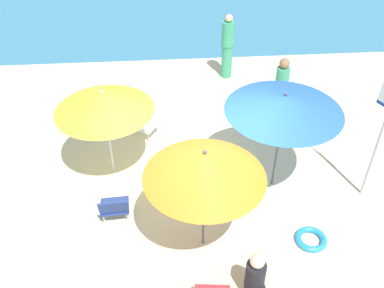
# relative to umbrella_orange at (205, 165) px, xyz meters

# --- Properties ---
(ground_plane) EXTENTS (40.00, 40.00, 0.00)m
(ground_plane) POSITION_rel_umbrella_orange_xyz_m (-0.04, 0.79, -1.72)
(ground_plane) COLOR beige
(umbrella_orange) EXTENTS (1.83, 1.83, 2.00)m
(umbrella_orange) POSITION_rel_umbrella_orange_xyz_m (0.00, 0.00, 0.00)
(umbrella_orange) COLOR #4C4C51
(umbrella_orange) RESTS_ON ground_plane
(umbrella_yellow) EXTENTS (1.80, 1.80, 1.88)m
(umbrella_yellow) POSITION_rel_umbrella_orange_xyz_m (-1.60, 1.94, -0.09)
(umbrella_yellow) COLOR silver
(umbrella_yellow) RESTS_ON ground_plane
(umbrella_blue) EXTENTS (2.02, 2.02, 2.05)m
(umbrella_blue) POSITION_rel_umbrella_orange_xyz_m (1.47, 1.32, 0.12)
(umbrella_blue) COLOR #4C4C51
(umbrella_blue) RESTS_ON ground_plane
(beach_chair_a) EXTENTS (0.62, 0.53, 0.58)m
(beach_chair_a) POSITION_rel_umbrella_orange_xyz_m (-0.36, 1.40, -1.44)
(beach_chair_a) COLOR teal
(beach_chair_a) RESTS_ON ground_plane
(beach_chair_b) EXTENTS (0.68, 0.70, 0.58)m
(beach_chair_b) POSITION_rel_umbrella_orange_xyz_m (-0.93, 3.15, -1.40)
(beach_chair_b) COLOR white
(beach_chair_b) RESTS_ON ground_plane
(beach_chair_c) EXTENTS (0.53, 0.55, 0.63)m
(beach_chair_c) POSITION_rel_umbrella_orange_xyz_m (-1.48, 0.61, -1.38)
(beach_chair_c) COLOR navy
(beach_chair_c) RESTS_ON ground_plane
(person_a) EXTENTS (0.33, 0.33, 1.71)m
(person_a) POSITION_rel_umbrella_orange_xyz_m (1.17, 5.53, -0.86)
(person_a) COLOR #389970
(person_a) RESTS_ON ground_plane
(person_b) EXTENTS (0.33, 0.55, 0.93)m
(person_b) POSITION_rel_umbrella_orange_xyz_m (0.65, -1.08, -1.26)
(person_b) COLOR black
(person_b) RESTS_ON ground_plane
(person_c) EXTENTS (0.27, 0.27, 1.76)m
(person_c) POSITION_rel_umbrella_orange_xyz_m (1.93, 3.06, -0.81)
(person_c) COLOR #389970
(person_c) RESTS_ON ground_plane
(warning_sign) EXTENTS (0.25, 0.49, 2.32)m
(warning_sign) POSITION_rel_umbrella_orange_xyz_m (3.10, 0.93, -0.19)
(warning_sign) COLOR #ADADB2
(warning_sign) RESTS_ON ground_plane
(swim_ring) EXTENTS (0.53, 0.53, 0.11)m
(swim_ring) POSITION_rel_umbrella_orange_xyz_m (1.81, -0.12, -1.67)
(swim_ring) COLOR #238CD8
(swim_ring) RESTS_ON ground_plane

